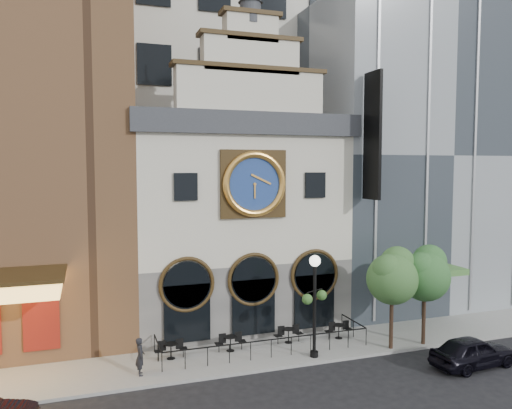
{
  "coord_description": "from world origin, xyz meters",
  "views": [
    {
      "loc": [
        -8.42,
        -20.98,
        9.43
      ],
      "look_at": [
        0.86,
        6.0,
        7.3
      ],
      "focal_mm": 35.0,
      "sensor_mm": 36.0,
      "label": 1
    }
  ],
  "objects": [
    {
      "name": "ground",
      "position": [
        0.0,
        0.0,
        0.0
      ],
      "size": [
        120.0,
        120.0,
        0.0
      ],
      "primitive_type": "plane",
      "color": "black",
      "rests_on": "ground"
    },
    {
      "name": "sidewalk",
      "position": [
        0.0,
        2.5,
        0.07
      ],
      "size": [
        44.0,
        5.0,
        0.15
      ],
      "primitive_type": "cube",
      "color": "gray",
      "rests_on": "ground"
    },
    {
      "name": "clock_building",
      "position": [
        0.0,
        7.82,
        6.69
      ],
      "size": [
        12.6,
        8.78,
        18.65
      ],
      "color": "#605E5B",
      "rests_on": "ground"
    },
    {
      "name": "retail_building",
      "position": [
        12.99,
        9.99,
        10.14
      ],
      "size": [
        14.0,
        14.4,
        20.0
      ],
      "color": "gray",
      "rests_on": "ground"
    },
    {
      "name": "office_tower",
      "position": [
        0.0,
        20.0,
        20.0
      ],
      "size": [
        20.0,
        16.0,
        40.0
      ],
      "primitive_type": "cube",
      "color": "beige",
      "rests_on": "ground"
    },
    {
      "name": "cafe_railing",
      "position": [
        0.0,
        2.5,
        0.6
      ],
      "size": [
        10.6,
        2.6,
        0.9
      ],
      "primitive_type": null,
      "color": "black",
      "rests_on": "sidewalk"
    },
    {
      "name": "bistro_0",
      "position": [
        -4.66,
        2.64,
        0.61
      ],
      "size": [
        1.58,
        0.68,
        0.9
      ],
      "color": "black",
      "rests_on": "sidewalk"
    },
    {
      "name": "bistro_1",
      "position": [
        -1.64,
        2.69,
        0.61
      ],
      "size": [
        1.58,
        0.68,
        0.9
      ],
      "color": "black",
      "rests_on": "sidewalk"
    },
    {
      "name": "bistro_2",
      "position": [
        1.6,
        2.84,
        0.61
      ],
      "size": [
        1.58,
        0.68,
        0.9
      ],
      "color": "black",
      "rests_on": "sidewalk"
    },
    {
      "name": "bistro_3",
      "position": [
        4.45,
        2.58,
        0.61
      ],
      "size": [
        1.58,
        0.68,
        0.9
      ],
      "color": "black",
      "rests_on": "sidewalk"
    },
    {
      "name": "car_right",
      "position": [
        8.75,
        -2.6,
        0.73
      ],
      "size": [
        4.43,
        2.09,
        1.47
      ],
      "primitive_type": "imported",
      "rotation": [
        0.0,
        0.0,
        1.66
      ],
      "color": "black",
      "rests_on": "ground"
    },
    {
      "name": "pedestrian",
      "position": [
        -6.26,
        1.22,
        1.0
      ],
      "size": [
        0.42,
        0.63,
        1.7
      ],
      "primitive_type": "imported",
      "rotation": [
        0.0,
        0.0,
        1.6
      ],
      "color": "black",
      "rests_on": "sidewalk"
    },
    {
      "name": "lamppost",
      "position": [
        2.03,
        0.63,
        3.26
      ],
      "size": [
        1.51,
        0.97,
        5.03
      ],
      "rotation": [
        0.0,
        0.0,
        0.43
      ],
      "color": "black",
      "rests_on": "sidewalk"
    },
    {
      "name": "tree_left",
      "position": [
        6.32,
        0.43,
        3.97
      ],
      "size": [
        2.71,
        2.61,
        5.21
      ],
      "color": "#382619",
      "rests_on": "sidewalk"
    },
    {
      "name": "tree_right",
      "position": [
        8.3,
        0.43,
        3.96
      ],
      "size": [
        2.7,
        2.6,
        5.2
      ],
      "color": "#382619",
      "rests_on": "sidewalk"
    }
  ]
}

